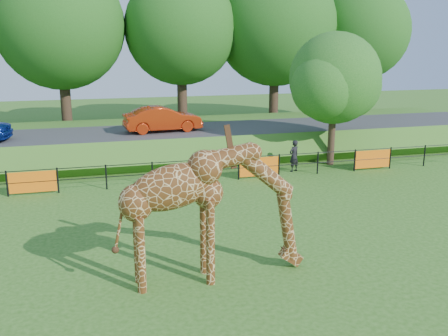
{
  "coord_description": "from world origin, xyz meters",
  "views": [
    {
      "loc": [
        -4.56,
        -13.44,
        6.22
      ],
      "look_at": [
        -0.16,
        2.66,
        2.0
      ],
      "focal_mm": 40.0,
      "sensor_mm": 36.0,
      "label": 1
    }
  ],
  "objects_px": {
    "tree_east": "(336,82)",
    "visitor": "(294,156)",
    "car_red": "(163,119)",
    "giraffe": "(213,213)"
  },
  "relations": [
    {
      "from": "giraffe",
      "to": "car_red",
      "type": "bearing_deg",
      "value": 85.59
    },
    {
      "from": "giraffe",
      "to": "visitor",
      "type": "distance_m",
      "value": 12.12
    },
    {
      "from": "giraffe",
      "to": "visitor",
      "type": "relative_size",
      "value": 3.31
    },
    {
      "from": "tree_east",
      "to": "visitor",
      "type": "bearing_deg",
      "value": -160.54
    },
    {
      "from": "visitor",
      "to": "car_red",
      "type": "bearing_deg",
      "value": -64.66
    },
    {
      "from": "tree_east",
      "to": "giraffe",
      "type": "bearing_deg",
      "value": -129.84
    },
    {
      "from": "giraffe",
      "to": "tree_east",
      "type": "bearing_deg",
      "value": 49.24
    },
    {
      "from": "car_red",
      "to": "visitor",
      "type": "bearing_deg",
      "value": -136.96
    },
    {
      "from": "giraffe",
      "to": "tree_east",
      "type": "distance_m",
      "value": 14.51
    },
    {
      "from": "car_red",
      "to": "visitor",
      "type": "height_order",
      "value": "car_red"
    }
  ]
}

